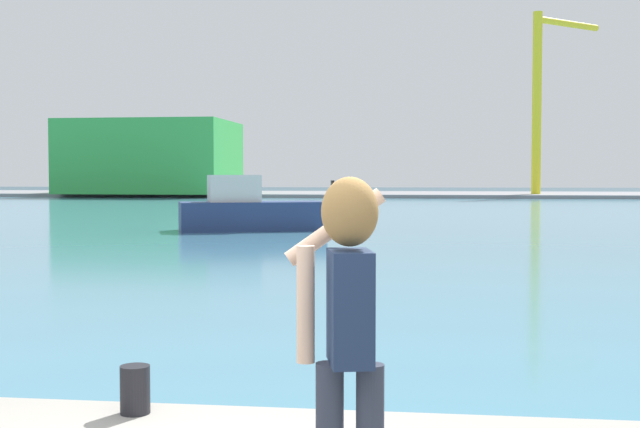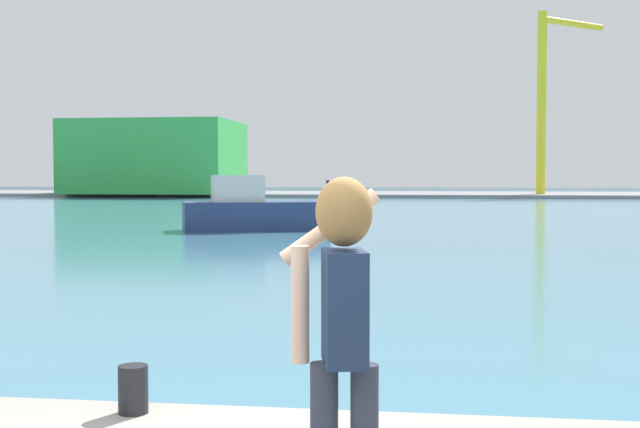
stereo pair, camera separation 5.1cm
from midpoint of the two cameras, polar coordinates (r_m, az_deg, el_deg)
The scene contains 8 objects.
ground_plane at distance 54.17m, azimuth 6.47°, elevation 0.12°, with size 220.00×220.00×0.00m, color #334751.
harbor_water at distance 56.17m, azimuth 6.52°, elevation 0.22°, with size 140.00×100.00×0.02m, color teal.
far_shore_dock at distance 96.14m, azimuth 7.08°, elevation 1.33°, with size 140.00×20.00×0.38m, color gray.
person_photographer at distance 4.13m, azimuth 1.86°, elevation -6.85°, with size 0.53×0.54×1.74m.
harbor_bollard at distance 6.40m, azimuth -12.41°, elevation -11.61°, with size 0.22×0.22×0.35m, color black.
boat_moored at distance 35.92m, azimuth -4.62°, elevation 0.23°, with size 6.53×4.22×2.38m.
warehouse_left at distance 95.45m, azimuth -11.10°, elevation 3.81°, with size 17.85×13.61×8.01m, color green.
port_crane at distance 93.54m, azimuth 15.30°, elevation 8.34°, with size 7.94×7.13×19.37m.
Camera 2 is at (1.34, -4.10, 2.39)m, focal length 46.89 mm.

